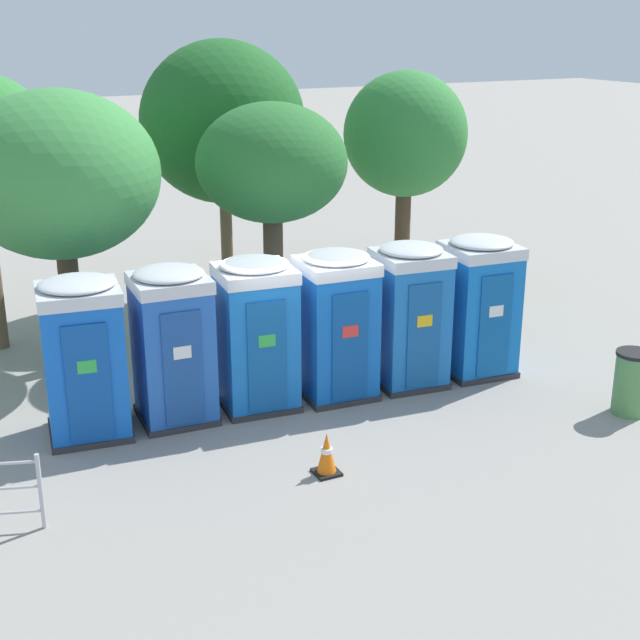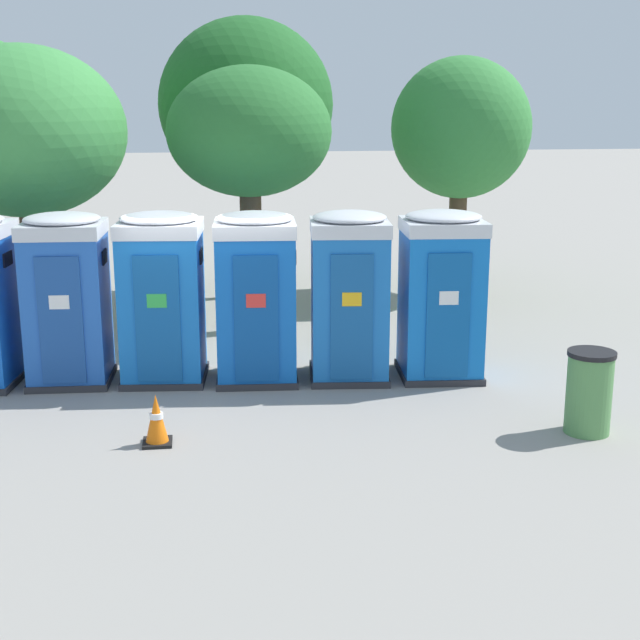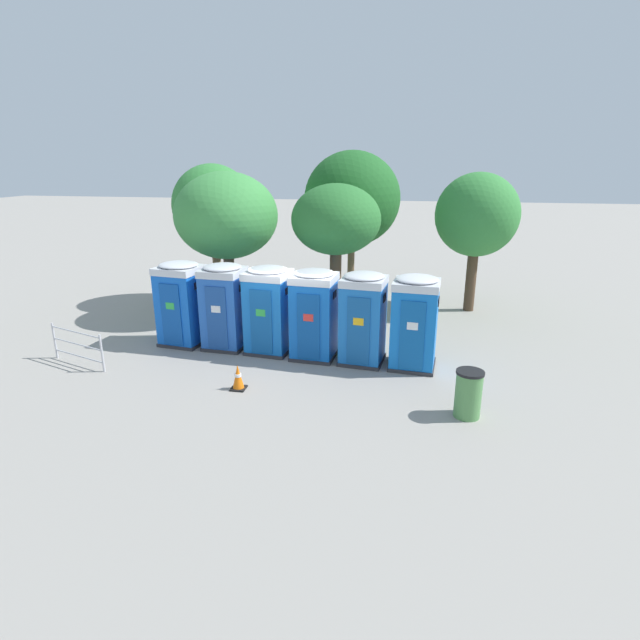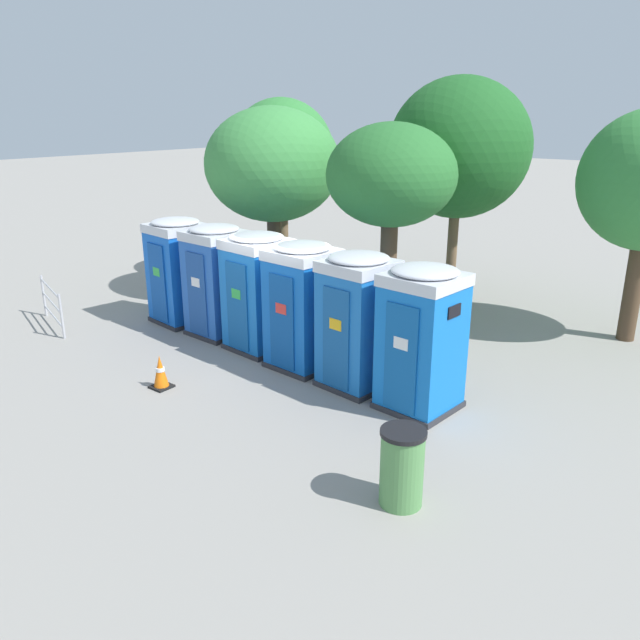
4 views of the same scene
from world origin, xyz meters
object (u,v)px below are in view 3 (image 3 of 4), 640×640
object	(u,v)px
portapotty_4	(363,318)
trash_can	(468,394)
portapotty_3	(314,314)
street_tree_2	(336,221)
portapotty_0	(182,303)
portapotty_1	(225,306)
event_barrier	(77,345)
traffic_cone	(238,377)
portapotty_5	(415,322)
portapotty_2	(269,309)
street_tree_0	(213,206)
street_tree_1	(352,199)
street_tree_4	(477,216)
street_tree_3	(226,216)

from	to	relation	value
portapotty_4	trash_can	distance (m)	3.84
portapotty_3	street_tree_2	size ratio (longest dim) A/B	0.54
portapotty_0	portapotty_1	distance (m)	1.39
portapotty_1	event_barrier	world-z (taller)	portapotty_1
portapotty_4	traffic_cone	distance (m)	3.78
portapotty_0	trash_can	world-z (taller)	portapotty_0
portapotty_5	street_tree_2	distance (m)	4.68
portapotty_2	portapotty_3	xyz separation A→B (m)	(1.38, -0.19, 0.00)
street_tree_0	street_tree_1	size ratio (longest dim) A/B	0.92
street_tree_2	trash_can	world-z (taller)	street_tree_2
portapotty_4	street_tree_0	world-z (taller)	street_tree_0
trash_can	portapotty_2	bearing A→B (deg)	150.75
trash_can	traffic_cone	xyz separation A→B (m)	(-5.40, 0.37, -0.23)
portapotty_3	street_tree_0	bearing A→B (deg)	134.40
portapotty_2	portapotty_3	bearing A→B (deg)	-7.71
portapotty_3	portapotty_5	xyz separation A→B (m)	(2.77, -0.21, -0.00)
street_tree_0	street_tree_2	world-z (taller)	street_tree_0
street_tree_0	event_barrier	distance (m)	7.61
street_tree_4	portapotty_3	bearing A→B (deg)	-129.96
event_barrier	street_tree_3	bearing A→B (deg)	64.05
event_barrier	portapotty_0	bearing A→B (deg)	45.86
portapotty_0	event_barrier	size ratio (longest dim) A/B	1.30
portapotty_3	event_barrier	world-z (taller)	portapotty_3
street_tree_2	traffic_cone	size ratio (longest dim) A/B	7.36
portapotty_1	street_tree_3	size ratio (longest dim) A/B	0.50
street_tree_0	street_tree_3	bearing A→B (deg)	-55.36
portapotty_3	street_tree_4	bearing A→B (deg)	50.04
portapotty_5	portapotty_0	bearing A→B (deg)	175.40
portapotty_5	portapotty_2	bearing A→B (deg)	174.57
street_tree_3	street_tree_4	size ratio (longest dim) A/B	1.01
portapotty_3	street_tree_2	distance (m)	3.70
portapotty_0	street_tree_0	distance (m)	5.30
portapotty_3	trash_can	distance (m)	4.94
portapotty_1	street_tree_1	bearing A→B (deg)	61.64
street_tree_2	street_tree_0	bearing A→B (deg)	157.73
portapotty_5	street_tree_2	size ratio (longest dim) A/B	0.54
street_tree_4	trash_can	size ratio (longest dim) A/B	4.67
trash_can	traffic_cone	distance (m)	5.42
portapotty_4	street_tree_2	distance (m)	3.98
portapotty_0	portapotty_5	size ratio (longest dim) A/B	1.00
portapotty_2	event_barrier	xyz separation A→B (m)	(-4.86, -1.99, -0.72)
portapotty_0	portapotty_2	world-z (taller)	same
portapotty_2	event_barrier	size ratio (longest dim) A/B	1.30
portapotty_1	traffic_cone	distance (m)	3.21
trash_can	traffic_cone	bearing A→B (deg)	176.13
trash_can	event_barrier	xyz separation A→B (m)	(-10.23, 1.02, 0.03)
portapotty_5	street_tree_4	bearing A→B (deg)	71.28
portapotty_3	street_tree_3	xyz separation A→B (m)	(-3.74, 3.33, 2.28)
street_tree_3	trash_can	size ratio (longest dim) A/B	4.71
portapotty_4	trash_can	world-z (taller)	portapotty_4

